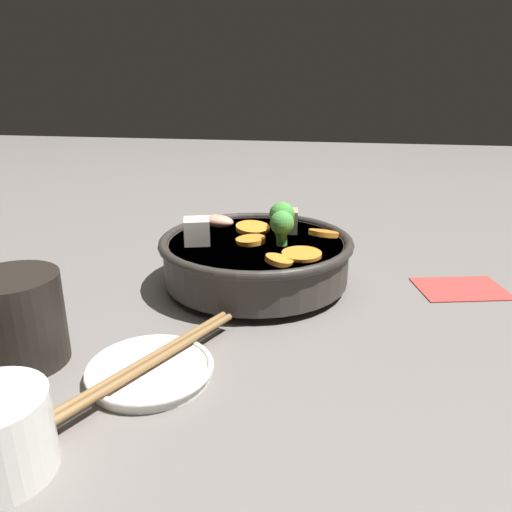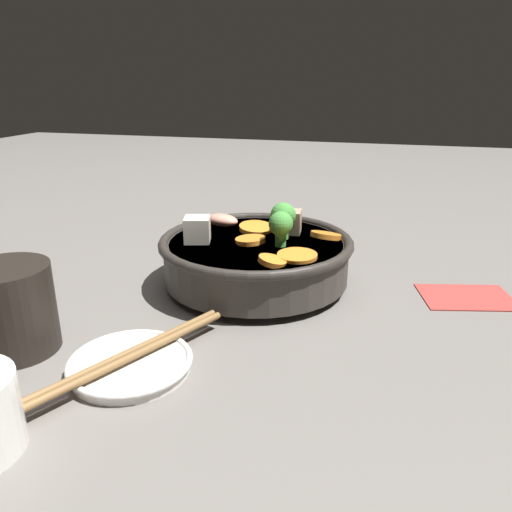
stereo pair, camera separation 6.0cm
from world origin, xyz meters
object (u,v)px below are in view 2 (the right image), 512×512
(stirfry_bowl, at_px, (256,254))
(chopsticks_pair, at_px, (130,355))
(side_saucer, at_px, (130,364))
(dark_mug, at_px, (9,309))

(stirfry_bowl, height_order, chopsticks_pair, stirfry_bowl)
(side_saucer, xyz_separation_m, dark_mug, (0.13, -0.00, 0.04))
(stirfry_bowl, relative_size, chopsticks_pair, 1.20)
(dark_mug, relative_size, chopsticks_pair, 0.53)
(chopsticks_pair, bearing_deg, stirfry_bowl, -104.62)
(stirfry_bowl, relative_size, side_saucer, 2.13)
(side_saucer, distance_m, dark_mug, 0.14)
(stirfry_bowl, xyz_separation_m, side_saucer, (0.06, 0.23, -0.04))
(dark_mug, bearing_deg, side_saucer, 178.05)
(side_saucer, bearing_deg, dark_mug, -1.95)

